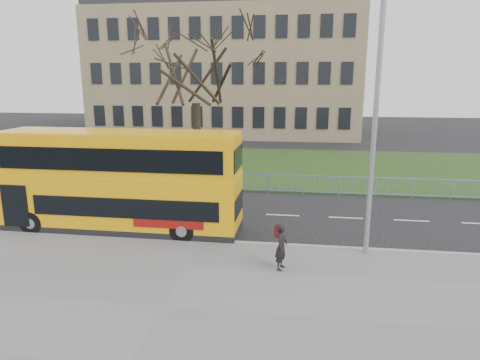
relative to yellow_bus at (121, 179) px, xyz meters
name	(u,v)px	position (x,y,z in m)	size (l,w,h in m)	color
ground	(212,230)	(3.81, 0.51, -2.28)	(120.00, 120.00, 0.00)	black
pavement	(164,308)	(3.81, -6.24, -2.22)	(80.00, 10.50, 0.12)	slate
kerb	(204,241)	(3.81, -1.04, -2.21)	(80.00, 0.20, 0.14)	gray
grass_verge	(250,165)	(3.81, 14.81, -2.24)	(80.00, 15.40, 0.08)	#1B3513
guard_railing	(234,182)	(3.81, 7.11, -1.73)	(40.00, 0.12, 1.10)	#7598D0
bare_tree	(196,89)	(0.81, 10.51, 3.55)	(8.06, 8.06, 11.51)	black
civic_building	(229,74)	(-1.19, 35.51, 4.72)	(30.00, 15.00, 14.00)	#8C7259
yellow_bus	(121,179)	(0.00, 0.00, 0.00)	(10.19, 2.53, 4.26)	#FFAF0A
pedestrian	(281,246)	(7.01, -3.28, -1.35)	(0.60, 0.39, 1.63)	black
street_lamp	(372,116)	(9.96, -1.47, 2.90)	(1.95, 0.46, 9.24)	gray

